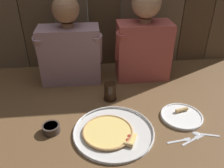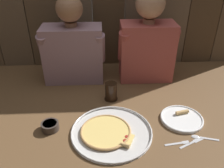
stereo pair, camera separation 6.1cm
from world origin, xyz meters
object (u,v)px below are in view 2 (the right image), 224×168
at_px(dinner_plate, 182,118).
at_px(diner_right, 147,39).
at_px(diner_left, 73,44).
at_px(dipping_bowl, 50,126).
at_px(pizza_tray, 110,132).
at_px(drinking_glass, 111,91).

distance_m(dinner_plate, diner_right, 0.60).
bearing_deg(diner_left, dipping_bowl, -99.26).
bearing_deg(diner_left, diner_right, 0.06).
height_order(pizza_tray, dinner_plate, dinner_plate).
bearing_deg(dipping_bowl, diner_left, 80.74).
xyz_separation_m(dinner_plate, dipping_bowl, (-0.74, -0.04, 0.01)).
xyz_separation_m(pizza_tray, dinner_plate, (0.42, 0.09, -0.00)).
height_order(dipping_bowl, diner_right, diner_right).
height_order(drinking_glass, diner_right, diner_right).
bearing_deg(pizza_tray, dipping_bowl, 172.06).
xyz_separation_m(drinking_glass, dipping_bowl, (-0.34, -0.27, -0.03)).
relative_size(pizza_tray, dipping_bowl, 4.58).
bearing_deg(dinner_plate, dipping_bowl, -176.52).
height_order(dinner_plate, drinking_glass, drinking_glass).
distance_m(drinking_glass, dipping_bowl, 0.44).
distance_m(pizza_tray, diner_left, 0.69).
relative_size(drinking_glass, diner_left, 0.19).
height_order(dipping_bowl, diner_left, diner_left).
height_order(drinking_glass, dipping_bowl, drinking_glass).
distance_m(dipping_bowl, diner_left, 0.61).
height_order(drinking_glass, diner_left, diner_left).
bearing_deg(diner_right, dipping_bowl, -137.79).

